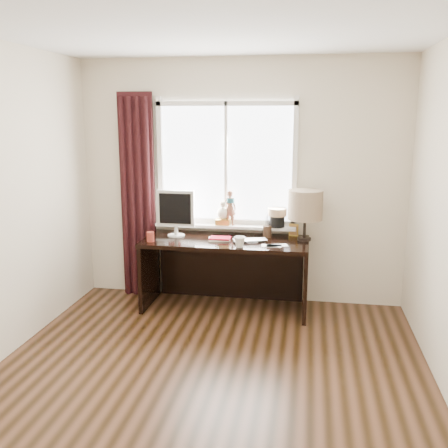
% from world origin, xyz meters
% --- Properties ---
extents(floor, '(3.50, 4.00, 0.00)m').
position_xyz_m(floor, '(0.00, 0.00, 0.00)').
color(floor, '#52311F').
rests_on(floor, ground).
extents(ceiling, '(3.50, 4.00, 0.00)m').
position_xyz_m(ceiling, '(0.00, 0.00, 2.60)').
color(ceiling, white).
rests_on(ceiling, wall_back).
extents(wall_back, '(3.50, 0.00, 2.60)m').
position_xyz_m(wall_back, '(0.00, 2.00, 1.30)').
color(wall_back, beige).
rests_on(wall_back, ground).
extents(wall_front, '(3.50, 0.00, 2.60)m').
position_xyz_m(wall_front, '(0.00, -2.00, 1.30)').
color(wall_front, beige).
rests_on(wall_front, ground).
extents(laptop, '(0.39, 0.31, 0.03)m').
position_xyz_m(laptop, '(0.16, 1.59, 0.76)').
color(laptop, silver).
rests_on(laptop, desk).
extents(mug, '(0.15, 0.14, 0.11)m').
position_xyz_m(mug, '(0.09, 1.36, 0.81)').
color(mug, white).
rests_on(mug, desk).
extents(red_cup, '(0.08, 0.08, 0.10)m').
position_xyz_m(red_cup, '(-0.84, 1.43, 0.80)').
color(red_cup, maroon).
rests_on(red_cup, desk).
extents(window, '(1.52, 0.22, 1.40)m').
position_xyz_m(window, '(-0.14, 1.95, 1.31)').
color(window, white).
rests_on(window, ground).
extents(curtain, '(0.38, 0.09, 2.25)m').
position_xyz_m(curtain, '(-1.13, 1.91, 1.12)').
color(curtain, black).
rests_on(curtain, floor).
extents(desk, '(1.70, 0.70, 0.75)m').
position_xyz_m(desk, '(-0.10, 1.73, 0.51)').
color(desk, black).
rests_on(desk, floor).
extents(monitor, '(0.40, 0.18, 0.49)m').
position_xyz_m(monitor, '(-0.64, 1.70, 1.03)').
color(monitor, beige).
rests_on(monitor, desk).
extents(notebook_stack, '(0.25, 0.20, 0.03)m').
position_xyz_m(notebook_stack, '(-0.15, 1.60, 0.77)').
color(notebook_stack, beige).
rests_on(notebook_stack, desk).
extents(brush_holder, '(0.09, 0.09, 0.25)m').
position_xyz_m(brush_holder, '(0.31, 1.82, 0.81)').
color(brush_holder, black).
rests_on(brush_holder, desk).
extents(icon_frame, '(0.10, 0.04, 0.13)m').
position_xyz_m(icon_frame, '(0.59, 1.91, 0.81)').
color(icon_frame, gold).
rests_on(icon_frame, desk).
extents(table_lamp, '(0.35, 0.35, 0.52)m').
position_xyz_m(table_lamp, '(0.70, 1.74, 1.11)').
color(table_lamp, black).
rests_on(table_lamp, desk).
extents(loose_papers, '(0.27, 0.17, 0.00)m').
position_xyz_m(loose_papers, '(0.41, 1.47, 0.75)').
color(loose_papers, white).
rests_on(loose_papers, desk).
extents(desk_cables, '(0.39, 0.36, 0.01)m').
position_xyz_m(desk_cables, '(0.08, 1.63, 0.75)').
color(desk_cables, black).
rests_on(desk_cables, desk).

